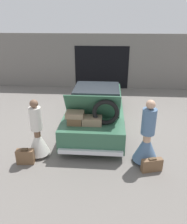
{
  "coord_description": "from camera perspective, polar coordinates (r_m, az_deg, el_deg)",
  "views": [
    {
      "loc": [
        0.45,
        -7.16,
        3.5
      ],
      "look_at": [
        0.0,
        -1.29,
        0.95
      ],
      "focal_mm": 35.0,
      "sensor_mm": 36.0,
      "label": 1
    }
  ],
  "objects": [
    {
      "name": "car",
      "position": [
        7.73,
        0.72,
        1.19
      ],
      "size": [
        1.84,
        4.77,
        1.64
      ],
      "color": "#336047",
      "rests_on": "ground_plane"
    },
    {
      "name": "person_right",
      "position": [
        5.75,
        13.71,
        -7.46
      ],
      "size": [
        0.66,
        0.66,
        1.74
      ],
      "rotation": [
        0.0,
        0.0,
        1.4
      ],
      "color": "tan",
      "rests_on": "ground_plane"
    },
    {
      "name": "ground_plane",
      "position": [
        7.99,
        0.71,
        -2.64
      ],
      "size": [
        40.0,
        40.0,
        0.0
      ],
      "primitive_type": "plane",
      "color": "slate"
    },
    {
      "name": "suitcase_beside_left_person",
      "position": [
        6.03,
        -17.37,
        -11.02
      ],
      "size": [
        0.46,
        0.23,
        0.43
      ],
      "color": "brown",
      "rests_on": "ground_plane"
    },
    {
      "name": "garage_wall_back",
      "position": [
        11.7,
        2.17,
        12.95
      ],
      "size": [
        12.0,
        0.14,
        2.8
      ],
      "color": "slate",
      "rests_on": "ground_plane"
    },
    {
      "name": "suitcase_beside_right_person",
      "position": [
        5.71,
        14.99,
        -13.24
      ],
      "size": [
        0.54,
        0.28,
        0.37
      ],
      "color": "brown",
      "rests_on": "ground_plane"
    },
    {
      "name": "person_left",
      "position": [
        6.06,
        -14.39,
        -6.21
      ],
      "size": [
        0.59,
        0.59,
        1.63
      ],
      "rotation": [
        0.0,
        0.0,
        -1.45
      ],
      "color": "brown",
      "rests_on": "ground_plane"
    }
  ]
}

